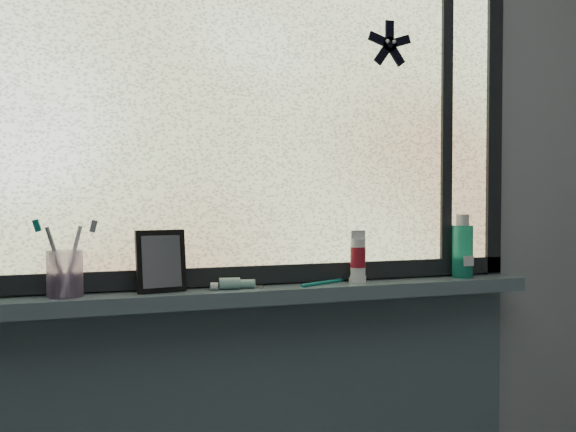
% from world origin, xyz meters
% --- Properties ---
extents(wall_back, '(3.00, 0.01, 2.50)m').
position_xyz_m(wall_back, '(0.00, 1.30, 1.25)').
color(wall_back, '#9EA3A8').
rests_on(wall_back, ground).
extents(windowsill, '(1.62, 0.14, 0.04)m').
position_xyz_m(windowsill, '(0.00, 1.23, 1.00)').
color(windowsill, slate).
rests_on(windowsill, wall_back).
extents(window_pane, '(1.50, 0.01, 1.00)m').
position_xyz_m(window_pane, '(0.00, 1.28, 1.53)').
color(window_pane, silver).
rests_on(window_pane, wall_back).
extents(frame_bottom, '(1.60, 0.03, 0.05)m').
position_xyz_m(frame_bottom, '(0.00, 1.28, 1.05)').
color(frame_bottom, black).
rests_on(frame_bottom, windowsill).
extents(frame_right, '(0.05, 0.03, 1.10)m').
position_xyz_m(frame_right, '(0.78, 1.28, 1.53)').
color(frame_right, black).
rests_on(frame_right, wall_back).
extents(frame_mullion, '(0.03, 0.03, 1.00)m').
position_xyz_m(frame_mullion, '(0.60, 1.28, 1.53)').
color(frame_mullion, black).
rests_on(frame_mullion, wall_back).
extents(starfish_sticker, '(0.15, 0.02, 0.15)m').
position_xyz_m(starfish_sticker, '(0.40, 1.27, 1.72)').
color(starfish_sticker, black).
rests_on(starfish_sticker, window_pane).
extents(vanity_mirror, '(0.14, 0.08, 0.16)m').
position_xyz_m(vanity_mirror, '(-0.28, 1.23, 1.10)').
color(vanity_mirror, black).
rests_on(vanity_mirror, windowsill).
extents(toothpaste_tube, '(0.18, 0.08, 0.03)m').
position_xyz_m(toothpaste_tube, '(-0.08, 1.22, 1.04)').
color(toothpaste_tube, white).
rests_on(toothpaste_tube, windowsill).
extents(toothbrush_cup, '(0.09, 0.09, 0.11)m').
position_xyz_m(toothbrush_cup, '(-0.52, 1.23, 1.08)').
color(toothbrush_cup, '#C79FD3').
rests_on(toothbrush_cup, windowsill).
extents(toothbrush_lying, '(0.20, 0.12, 0.01)m').
position_xyz_m(toothbrush_lying, '(0.17, 1.23, 1.03)').
color(toothbrush_lying, '#0D7B72').
rests_on(toothbrush_lying, windowsill).
extents(mouthwash_bottle, '(0.08, 0.08, 0.16)m').
position_xyz_m(mouthwash_bottle, '(0.63, 1.23, 1.12)').
color(mouthwash_bottle, teal).
rests_on(mouthwash_bottle, windowsill).
extents(cream_tube, '(0.06, 0.06, 0.11)m').
position_xyz_m(cream_tube, '(0.28, 1.23, 1.10)').
color(cream_tube, silver).
rests_on(cream_tube, windowsill).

